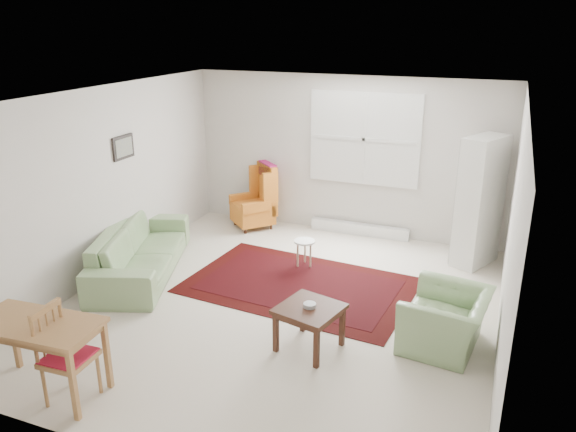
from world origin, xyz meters
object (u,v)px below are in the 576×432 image
at_px(cabinet, 480,202).
at_px(stool, 304,253).
at_px(armchair, 446,315).
at_px(coffee_table, 309,328).
at_px(desk, 41,357).
at_px(wingback_chair, 252,196).
at_px(sofa, 140,241).
at_px(desk_chair, 69,356).

bearing_deg(cabinet, stool, -130.62).
bearing_deg(armchair, coffee_table, -59.51).
bearing_deg(coffee_table, armchair, 23.65).
distance_m(coffee_table, desk, 2.59).
bearing_deg(stool, wingback_chair, 139.01).
relative_size(wingback_chair, desk, 0.93).
height_order(coffee_table, desk, desk).
bearing_deg(desk, stool, 70.20).
bearing_deg(stool, sofa, -153.00).
bearing_deg(desk, cabinet, 52.60).
bearing_deg(armchair, sofa, -88.10).
relative_size(stool, desk_chair, 0.42).
bearing_deg(wingback_chair, desk, -47.18).
bearing_deg(cabinet, desk_chair, -99.99).
height_order(coffee_table, cabinet, cabinet).
bearing_deg(coffee_table, wingback_chair, 124.08).
bearing_deg(desk_chair, desk, 87.47).
relative_size(wingback_chair, cabinet, 0.59).
height_order(desk, desk_chair, desk_chair).
bearing_deg(wingback_chair, cabinet, 39.57).
height_order(sofa, coffee_table, sofa).
bearing_deg(desk_chair, sofa, 20.12).
xyz_separation_m(sofa, coffee_table, (2.76, -0.93, -0.21)).
bearing_deg(stool, armchair, -33.40).
xyz_separation_m(desk, desk_chair, (0.33, 0.00, 0.10)).
xyz_separation_m(wingback_chair, desk_chair, (0.39, -4.70, -0.08)).
xyz_separation_m(armchair, coffee_table, (-1.31, -0.58, -0.12)).
relative_size(armchair, wingback_chair, 0.87).
xyz_separation_m(stool, desk_chair, (-0.94, -3.54, 0.27)).
bearing_deg(stool, cabinet, 24.68).
xyz_separation_m(stool, cabinet, (2.20, 1.01, 0.71)).
relative_size(desk, desk_chair, 1.25).
distance_m(sofa, cabinet, 4.69).
height_order(wingback_chair, desk, wingback_chair).
bearing_deg(cabinet, armchair, -68.39).
bearing_deg(armchair, stool, -116.56).
distance_m(sofa, desk, 2.62).
distance_m(armchair, cabinet, 2.45).
bearing_deg(coffee_table, desk, -141.97).
distance_m(wingback_chair, stool, 1.81).
distance_m(armchair, desk, 3.99).
distance_m(armchair, stool, 2.49).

